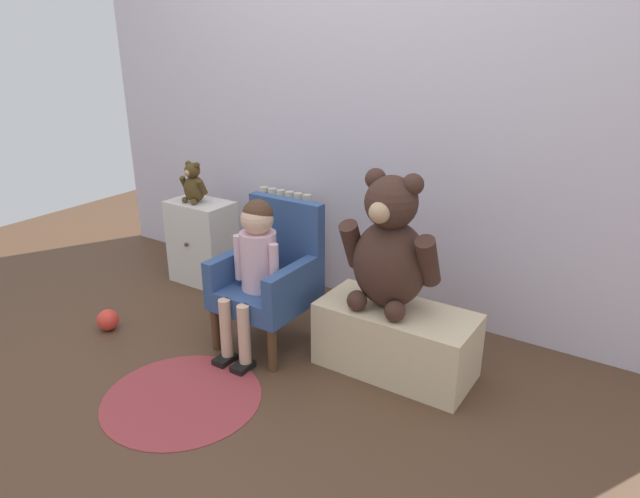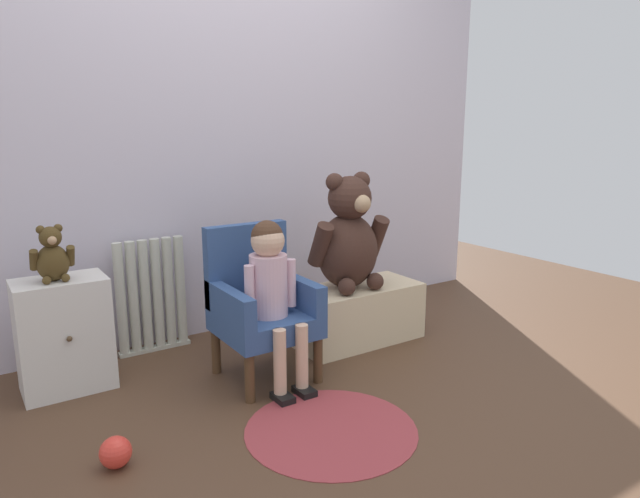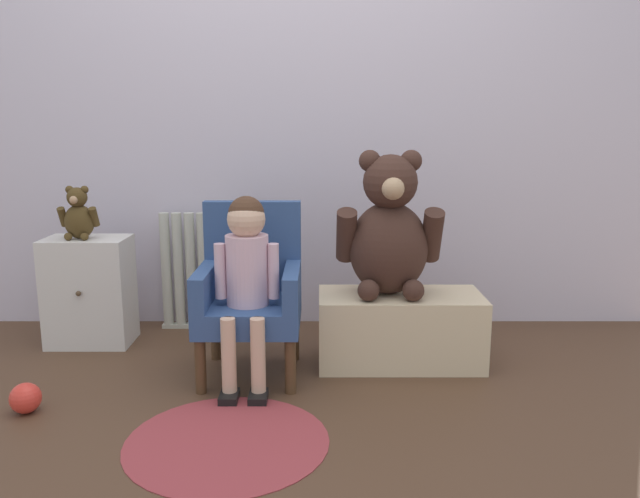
# 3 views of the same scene
# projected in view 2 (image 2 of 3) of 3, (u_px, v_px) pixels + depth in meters

# --- Properties ---
(ground_plane) EXTENTS (6.00, 6.00, 0.00)m
(ground_plane) POSITION_uv_depth(u_px,v_px,m) (344.00, 409.00, 2.38)
(ground_plane) COLOR #4E3423
(back_wall) EXTENTS (3.80, 0.05, 2.40)m
(back_wall) POSITION_uv_depth(u_px,v_px,m) (217.00, 117.00, 3.09)
(back_wall) COLOR silver
(back_wall) RESTS_ON ground_plane
(radiator) EXTENTS (0.37, 0.05, 0.59)m
(radiator) POSITION_uv_depth(u_px,v_px,m) (152.00, 296.00, 2.94)
(radiator) COLOR beige
(radiator) RESTS_ON ground_plane
(small_dresser) EXTENTS (0.38, 0.27, 0.51)m
(small_dresser) POSITION_uv_depth(u_px,v_px,m) (64.00, 335.00, 2.51)
(small_dresser) COLOR silver
(small_dresser) RESTS_ON ground_plane
(child_armchair) EXTENTS (0.41, 0.42, 0.70)m
(child_armchair) POSITION_uv_depth(u_px,v_px,m) (260.00, 303.00, 2.64)
(child_armchair) COLOR #304C7F
(child_armchair) RESTS_ON ground_plane
(child_figure) EXTENTS (0.25, 0.35, 0.75)m
(child_figure) POSITION_uv_depth(u_px,v_px,m) (271.00, 279.00, 2.52)
(child_figure) COLOR beige
(child_figure) RESTS_ON ground_plane
(low_bench) EXTENTS (0.70, 0.33, 0.31)m
(low_bench) POSITION_uv_depth(u_px,v_px,m) (357.00, 314.00, 3.10)
(low_bench) COLOR beige
(low_bench) RESTS_ON ground_plane
(large_teddy_bear) EXTENTS (0.45, 0.31, 0.61)m
(large_teddy_bear) POSITION_uv_depth(u_px,v_px,m) (349.00, 238.00, 2.99)
(large_teddy_bear) COLOR #3D261E
(large_teddy_bear) RESTS_ON low_bench
(small_teddy_bear) EXTENTS (0.18, 0.12, 0.24)m
(small_teddy_bear) POSITION_uv_depth(u_px,v_px,m) (52.00, 257.00, 2.41)
(small_teddy_bear) COLOR #473619
(small_teddy_bear) RESTS_ON small_dresser
(floor_rug) EXTENTS (0.67, 0.67, 0.01)m
(floor_rug) POSITION_uv_depth(u_px,v_px,m) (331.00, 429.00, 2.21)
(floor_rug) COLOR #97363B
(floor_rug) RESTS_ON ground_plane
(toy_ball) EXTENTS (0.11, 0.11, 0.11)m
(toy_ball) POSITION_uv_depth(u_px,v_px,m) (116.00, 452.00, 1.97)
(toy_ball) COLOR red
(toy_ball) RESTS_ON ground_plane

